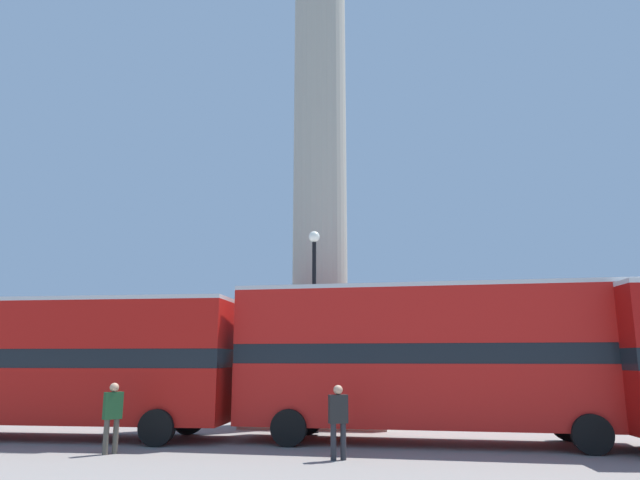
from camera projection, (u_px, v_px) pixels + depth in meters
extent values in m
plane|color=gray|center=(320.00, 422.00, 21.56)|extent=(200.00, 200.00, 0.00)
cube|color=#A39E8E|center=(320.00, 405.00, 21.69)|extent=(5.11, 5.11, 1.29)
cube|color=#A39E8E|center=(320.00, 370.00, 21.95)|extent=(3.68, 3.68, 1.29)
cube|color=#A39E8E|center=(320.00, 336.00, 22.22)|extent=(2.25, 2.25, 1.29)
cylinder|color=#A39E8E|center=(320.00, 123.00, 24.04)|extent=(2.19, 2.19, 16.47)
cube|color=#B7140F|center=(56.00, 394.00, 17.57)|extent=(10.93, 2.65, 1.60)
cube|color=black|center=(59.00, 358.00, 17.79)|extent=(10.93, 2.59, 0.55)
cube|color=#B7140F|center=(62.00, 327.00, 17.99)|extent=(10.93, 2.65, 1.42)
cube|color=silver|center=(65.00, 302.00, 18.15)|extent=(10.93, 2.65, 0.12)
cylinder|color=black|center=(189.00, 418.00, 18.21)|extent=(1.00, 0.31, 1.00)
cylinder|color=black|center=(157.00, 428.00, 15.72)|extent=(1.00, 0.31, 1.00)
cube|color=red|center=(432.00, 394.00, 16.42)|extent=(11.31, 3.13, 1.73)
cube|color=black|center=(430.00, 354.00, 16.65)|extent=(11.31, 3.08, 0.55)
cube|color=red|center=(429.00, 317.00, 16.87)|extent=(11.31, 3.13, 1.57)
cube|color=silver|center=(428.00, 289.00, 17.04)|extent=(11.31, 3.13, 0.12)
cylinder|color=black|center=(568.00, 423.00, 16.78)|extent=(1.01, 0.35, 1.00)
cylinder|color=black|center=(592.00, 434.00, 14.34)|extent=(1.01, 0.35, 1.00)
cylinder|color=black|center=(307.00, 418.00, 18.15)|extent=(1.01, 0.35, 1.00)
cylinder|color=black|center=(289.00, 428.00, 15.70)|extent=(1.01, 0.35, 1.00)
cube|color=#A39E8E|center=(521.00, 385.00, 26.09)|extent=(4.50, 4.08, 2.40)
ellipsoid|color=brown|center=(517.00, 323.00, 26.66)|extent=(2.53, 2.05, 1.09)
cone|color=brown|center=(535.00, 314.00, 27.15)|extent=(1.21, 1.03, 1.15)
cylinder|color=brown|center=(515.00, 302.00, 26.86)|extent=(0.36, 0.36, 0.90)
sphere|color=brown|center=(514.00, 290.00, 26.98)|extent=(0.28, 0.28, 0.28)
cylinder|color=brown|center=(527.00, 347.00, 26.97)|extent=(0.20, 0.20, 1.04)
cylinder|color=brown|center=(535.00, 347.00, 26.43)|extent=(0.20, 0.20, 1.04)
cylinder|color=brown|center=(501.00, 347.00, 26.45)|extent=(0.20, 0.20, 1.04)
cylinder|color=brown|center=(510.00, 346.00, 25.91)|extent=(0.20, 0.20, 1.04)
cylinder|color=black|center=(314.00, 426.00, 18.59)|extent=(0.31, 0.31, 0.40)
cylinder|color=black|center=(314.00, 334.00, 19.20)|extent=(0.14, 0.14, 6.35)
sphere|color=white|center=(314.00, 237.00, 19.89)|extent=(0.39, 0.39, 0.39)
cylinder|color=#28282D|center=(333.00, 442.00, 13.57)|extent=(0.14, 0.14, 0.84)
cylinder|color=#28282D|center=(343.00, 442.00, 13.63)|extent=(0.14, 0.14, 0.84)
cube|color=black|center=(338.00, 409.00, 13.75)|extent=(0.49, 0.34, 0.67)
sphere|color=tan|center=(338.00, 390.00, 13.84)|extent=(0.23, 0.23, 0.23)
cylinder|color=#4C473D|center=(116.00, 436.00, 14.53)|extent=(0.14, 0.14, 0.85)
cylinder|color=#4C473D|center=(106.00, 437.00, 14.37)|extent=(0.14, 0.14, 0.85)
cube|color=#1E4C28|center=(113.00, 406.00, 14.61)|extent=(0.44, 0.47, 0.67)
sphere|color=tan|center=(114.00, 387.00, 14.70)|extent=(0.23, 0.23, 0.23)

